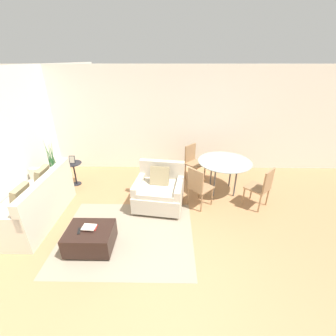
% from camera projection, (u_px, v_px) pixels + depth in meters
% --- Properties ---
extents(ground_plane, '(20.00, 20.00, 0.00)m').
position_uv_depth(ground_plane, '(161.00, 277.00, 3.26)').
color(ground_plane, '#A3754C').
extents(wall_back, '(12.00, 0.06, 2.75)m').
position_uv_depth(wall_back, '(167.00, 120.00, 5.99)').
color(wall_back, white).
rests_on(wall_back, ground_plane).
extents(area_rug, '(2.34, 1.90, 0.01)m').
position_uv_depth(area_rug, '(127.00, 235.00, 4.02)').
color(area_rug, gray).
rests_on(area_rug, ground_plane).
extents(couch, '(0.92, 1.80, 0.93)m').
position_uv_depth(couch, '(34.00, 205.00, 4.30)').
color(couch, beige).
rests_on(couch, ground_plane).
extents(armchair, '(1.08, 1.00, 0.90)m').
position_uv_depth(armchair, '(159.00, 191.00, 4.72)').
color(armchair, beige).
rests_on(armchair, ground_plane).
extents(ottoman, '(0.74, 0.59, 0.38)m').
position_uv_depth(ottoman, '(90.00, 238.00, 3.67)').
color(ottoman, black).
rests_on(ottoman, ground_plane).
extents(book_stack, '(0.22, 0.17, 0.05)m').
position_uv_depth(book_stack, '(90.00, 227.00, 3.61)').
color(book_stack, '#B72D28').
rests_on(book_stack, ottoman).
extents(tv_remote_primary, '(0.07, 0.16, 0.01)m').
position_uv_depth(tv_remote_primary, '(79.00, 231.00, 3.57)').
color(tv_remote_primary, black).
rests_on(tv_remote_primary, ottoman).
extents(potted_plant, '(0.33, 0.33, 1.23)m').
position_uv_depth(potted_plant, '(55.00, 174.00, 5.53)').
color(potted_plant, brown).
rests_on(potted_plant, ground_plane).
extents(side_table, '(0.40, 0.40, 0.58)m').
position_uv_depth(side_table, '(74.00, 170.00, 5.50)').
color(side_table, black).
rests_on(side_table, ground_plane).
extents(picture_frame, '(0.14, 0.07, 0.19)m').
position_uv_depth(picture_frame, '(72.00, 160.00, 5.38)').
color(picture_frame, black).
rests_on(picture_frame, side_table).
extents(dining_table, '(1.20, 1.20, 0.77)m').
position_uv_depth(dining_table, '(224.00, 164.00, 5.10)').
color(dining_table, '#8C9E99').
rests_on(dining_table, ground_plane).
extents(dining_chair_near_left, '(0.59, 0.59, 0.90)m').
position_uv_depth(dining_chair_near_left, '(198.00, 185.00, 4.60)').
color(dining_chair_near_left, '#93704C').
rests_on(dining_chair_near_left, ground_plane).
extents(dining_chair_near_right, '(0.59, 0.59, 0.90)m').
position_uv_depth(dining_chair_near_right, '(262.00, 186.00, 4.58)').
color(dining_chair_near_right, '#93704C').
rests_on(dining_chair_near_right, ground_plane).
extents(dining_chair_far_left, '(0.59, 0.59, 0.90)m').
position_uv_depth(dining_chair_far_left, '(193.00, 160.00, 5.77)').
color(dining_chair_far_left, '#93704C').
rests_on(dining_chair_far_left, ground_plane).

